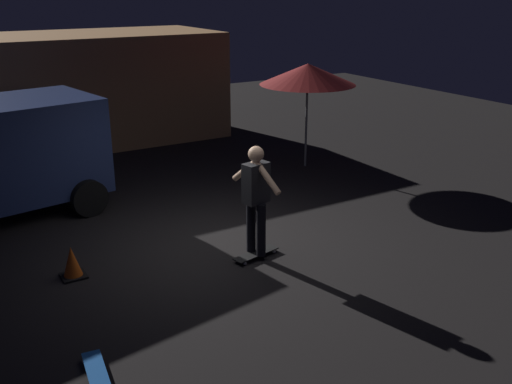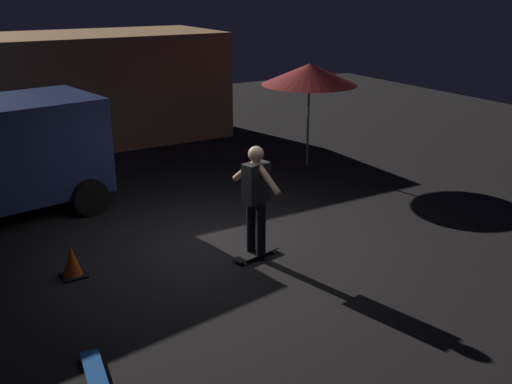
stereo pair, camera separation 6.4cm
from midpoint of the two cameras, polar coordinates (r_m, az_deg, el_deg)
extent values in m
plane|color=black|center=(9.28, -3.76, -5.29)|extent=(28.00, 28.00, 0.00)
cube|color=tan|center=(15.70, -20.98, 9.07)|extent=(9.59, 3.28, 2.74)
cylinder|color=black|center=(10.77, -15.76, -0.51)|extent=(0.69, 0.33, 0.66)
cylinder|color=black|center=(12.52, -19.60, 1.89)|extent=(0.69, 0.33, 0.66)
cylinder|color=slate|center=(13.08, 5.26, 7.17)|extent=(0.05, 0.05, 2.20)
cone|color=#A52626|center=(12.90, 5.40, 11.40)|extent=(2.10, 2.10, 0.45)
cube|color=black|center=(8.87, 0.21, -6.03)|extent=(0.80, 0.36, 0.02)
sphere|color=silver|center=(9.13, 1.23, -5.50)|extent=(0.05, 0.05, 0.05)
sphere|color=silver|center=(9.02, 1.98, -5.84)|extent=(0.05, 0.05, 0.05)
sphere|color=silver|center=(8.76, -1.62, -6.63)|extent=(0.05, 0.05, 0.05)
sphere|color=silver|center=(8.65, -0.87, -7.00)|extent=(0.05, 0.05, 0.05)
cube|color=#1959B2|center=(6.63, -15.21, -16.54)|extent=(0.29, 0.80, 0.02)
sphere|color=silver|center=(6.91, -14.88, -15.26)|extent=(0.05, 0.05, 0.05)
sphere|color=silver|center=(6.89, -16.32, -15.49)|extent=(0.05, 0.05, 0.05)
cylinder|color=black|center=(8.77, -0.28, -3.33)|extent=(0.14, 0.14, 0.82)
cylinder|color=black|center=(8.62, 0.71, -3.75)|extent=(0.14, 0.14, 0.82)
cube|color=#262628|center=(8.44, 0.22, 0.89)|extent=(0.42, 0.29, 0.60)
sphere|color=tan|center=(8.31, 0.22, 3.74)|extent=(0.23, 0.23, 0.23)
cylinder|color=tan|center=(8.55, -0.78, 2.19)|extent=(0.20, 0.55, 0.46)
cylinder|color=tan|center=(8.24, 1.26, 1.52)|extent=(0.20, 0.55, 0.46)
cube|color=black|center=(8.73, -17.19, -7.76)|extent=(0.34, 0.34, 0.03)
cone|color=#EA5914|center=(8.64, -17.33, -6.49)|extent=(0.28, 0.28, 0.46)
camera|label=1|loc=(0.03, -89.78, 0.08)|focal=40.93mm
camera|label=2|loc=(0.03, 90.22, -0.08)|focal=40.93mm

